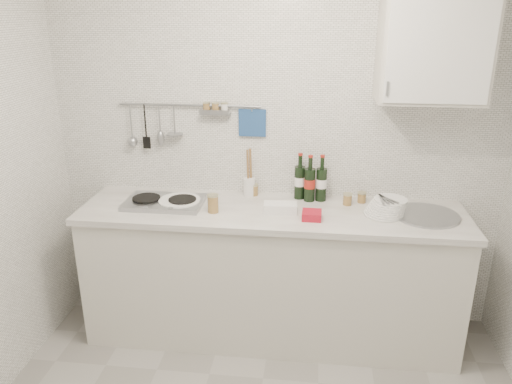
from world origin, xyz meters
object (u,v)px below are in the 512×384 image
wall_cabinet (434,40)px  utensil_crock (249,184)px  wine_bottles (310,178)px  plate_stack_hob (179,202)px  plate_stack_sink (387,207)px

wall_cabinet → utensil_crock: (-1.08, 0.12, -0.95)m
wine_bottles → plate_stack_hob: bearing=-166.6°
plate_stack_hob → utensil_crock: utensil_crock is taller
plate_stack_hob → wine_bottles: 0.87m
wall_cabinet → plate_stack_sink: wall_cabinet is taller
plate_stack_hob → wine_bottles: (0.84, 0.20, 0.14)m
plate_stack_sink → wine_bottles: 0.53m
wine_bottles → utensil_crock: (-0.41, 0.04, -0.08)m
wall_cabinet → plate_stack_hob: 1.82m
plate_stack_hob → utensil_crock: 0.49m
wall_cabinet → plate_stack_sink: bearing=-149.0°
wine_bottles → utensil_crock: 0.42m
wine_bottles → wall_cabinet: bearing=-6.8°
wall_cabinet → utensil_crock: 1.44m
plate_stack_sink → utensil_crock: bearing=165.5°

